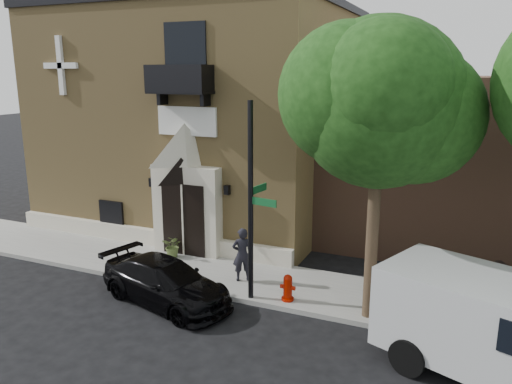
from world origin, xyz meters
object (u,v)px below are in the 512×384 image
(pedestrian_near, at_px, (242,254))
(fire_hydrant, at_px, (288,288))
(dumpster, at_px, (473,311))
(pedestrian_far, at_px, (497,288))
(black_sedan, at_px, (165,282))
(street_sign, at_px, (252,203))

(pedestrian_near, bearing_deg, fire_hydrant, 124.35)
(dumpster, bearing_deg, pedestrian_far, 76.44)
(dumpster, bearing_deg, black_sedan, -160.71)
(black_sedan, height_order, street_sign, street_sign)
(street_sign, height_order, fire_hydrant, street_sign)
(dumpster, relative_size, pedestrian_near, 1.11)
(black_sedan, relative_size, street_sign, 0.77)
(fire_hydrant, bearing_deg, street_sign, -166.81)
(black_sedan, relative_size, pedestrian_near, 2.54)
(black_sedan, bearing_deg, pedestrian_far, -57.96)
(pedestrian_near, bearing_deg, dumpster, 141.80)
(black_sedan, height_order, pedestrian_near, pedestrian_near)
(fire_hydrant, xyz_separation_m, dumpster, (4.90, 0.12, 0.20))
(black_sedan, bearing_deg, pedestrian_near, -22.01)
(dumpster, bearing_deg, fire_hydrant, -168.78)
(dumpster, height_order, pedestrian_far, pedestrian_far)
(street_sign, relative_size, pedestrian_far, 3.68)
(pedestrian_near, bearing_deg, pedestrian_far, 152.50)
(street_sign, bearing_deg, pedestrian_near, 136.46)
(black_sedan, height_order, fire_hydrant, black_sedan)
(street_sign, height_order, pedestrian_far, street_sign)
(street_sign, distance_m, dumpster, 6.36)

